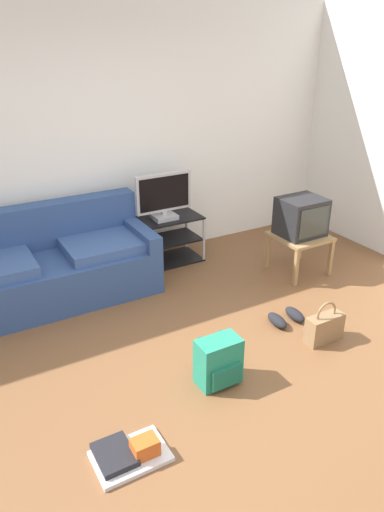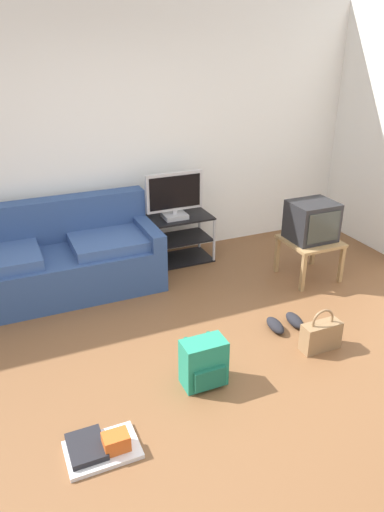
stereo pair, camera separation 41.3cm
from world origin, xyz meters
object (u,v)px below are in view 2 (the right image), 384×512
tv_stand (174,239)px  backpack (204,363)px  side_table (310,245)px  floor_tray (101,447)px  crt_tv (312,221)px  sneakers_pair (285,323)px  couch (56,260)px  handbag (321,335)px  flat_tv (174,196)px

tv_stand → backpack: size_ratio=2.26×
side_table → floor_tray: 2.98m
crt_tv → sneakers_pair: crt_tv is taller
tv_stand → floor_tray: 2.79m
couch → handbag: couch is taller
couch → side_table: bearing=-17.2°
tv_stand → side_table: 1.48m
tv_stand → flat_tv: flat_tv is taller
couch → flat_tv: bearing=6.3°
side_table → handbag: size_ratio=1.43×
tv_stand → crt_tv: (1.14, -0.91, 0.36)m
couch → backpack: bearing=-68.6°
side_table → sneakers_pair: size_ratio=1.58×
couch → sneakers_pair: bearing=-41.2°
flat_tv → handbag: flat_tv is taller
sneakers_pair → handbag: bearing=-76.9°
side_table → flat_tv: bearing=141.6°
tv_stand → handbag: (0.47, -2.03, -0.13)m
couch → sneakers_pair: 2.28m
flat_tv → handbag: bearing=-76.8°
flat_tv → floor_tray: flat_tv is taller
tv_stand → sneakers_pair: (0.39, -1.66, -0.22)m
tv_stand → flat_tv: size_ratio=1.30×
tv_stand → handbag: tv_stand is taller
side_table → backpack: bearing=-147.1°
backpack → tv_stand: bearing=50.1°
handbag → couch: bearing=133.7°
handbag → backpack: bearing=-179.5°
tv_stand → backpack: bearing=-105.8°
crt_tv → handbag: bearing=-120.8°
tv_stand → sneakers_pair: tv_stand is taller
handbag → sneakers_pair: 0.40m
tv_stand → sneakers_pair: bearing=-76.9°
tv_stand → sneakers_pair: size_ratio=2.45×
flat_tv → handbag: size_ratio=1.71×
side_table → sneakers_pair: (-0.76, -0.73, -0.32)m
handbag → side_table: bearing=58.8°
crt_tv → backpack: (-1.72, -1.13, -0.45)m
crt_tv → floor_tray: (-2.58, -1.47, -0.58)m
crt_tv → sneakers_pair: (-0.76, -0.75, -0.58)m
tv_stand → crt_tv: 1.51m
handbag → sneakers_pair: handbag is taller
flat_tv → side_table: bearing=-38.4°
tv_stand → side_table: (1.14, -0.93, 0.10)m
flat_tv → crt_tv: bearing=-37.9°
backpack → floor_tray: size_ratio=0.81×
handbag → sneakers_pair: bearing=103.1°
backpack → flat_tv: bearing=49.9°
flat_tv → crt_tv: size_ratio=1.42×
crt_tv → sneakers_pair: 1.21m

